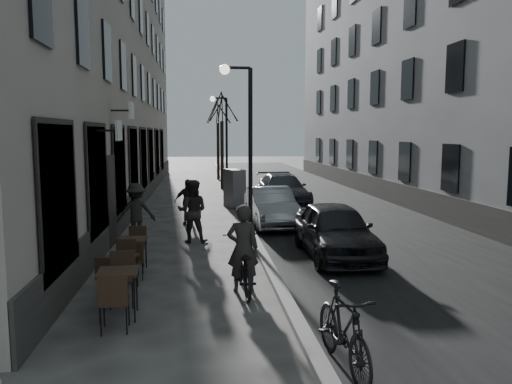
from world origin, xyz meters
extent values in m
plane|color=#3D3B38|center=(0.00, 0.00, 0.00)|extent=(120.00, 120.00, 0.00)
cube|color=black|center=(3.85, 16.00, 0.00)|extent=(7.30, 60.00, 0.00)
cube|color=slate|center=(0.20, 16.00, 0.06)|extent=(0.25, 60.00, 0.12)
cube|color=gray|center=(-6.00, 16.50, 8.00)|extent=(4.00, 35.00, 16.00)
cube|color=slate|center=(9.50, 16.50, 8.00)|extent=(4.00, 35.00, 16.00)
cylinder|color=black|center=(0.00, 6.00, 2.50)|extent=(0.12, 0.12, 5.00)
cylinder|color=black|center=(-0.35, 6.00, 5.00)|extent=(0.70, 0.08, 0.08)
sphere|color=#FFF2CC|center=(-0.70, 6.00, 4.95)|extent=(0.28, 0.28, 0.28)
cylinder|color=black|center=(0.00, 18.00, 2.50)|extent=(0.12, 0.12, 5.00)
cylinder|color=black|center=(-0.35, 18.00, 5.00)|extent=(0.70, 0.08, 0.08)
sphere|color=#FFF2CC|center=(-0.70, 18.00, 4.95)|extent=(0.28, 0.28, 0.28)
cylinder|color=black|center=(-0.10, 21.00, 1.95)|extent=(0.20, 0.20, 3.90)
cylinder|color=black|center=(-0.10, 27.00, 1.95)|extent=(0.20, 0.20, 3.90)
cube|color=black|center=(-2.86, 0.92, 0.83)|extent=(0.73, 0.73, 0.04)
cylinder|color=black|center=(-3.13, 0.61, 0.40)|extent=(0.03, 0.03, 0.80)
cylinder|color=black|center=(-2.56, 0.64, 0.40)|extent=(0.03, 0.03, 0.80)
cylinder|color=black|center=(-3.17, 1.19, 0.40)|extent=(0.03, 0.03, 0.80)
cylinder|color=black|center=(-2.59, 1.22, 0.40)|extent=(0.03, 0.03, 0.80)
cube|color=black|center=(-3.05, 2.49, 0.71)|extent=(0.73, 0.73, 0.04)
cylinder|color=black|center=(-3.36, 2.32, 0.34)|extent=(0.02, 0.02, 0.69)
cylinder|color=black|center=(-2.89, 2.18, 0.34)|extent=(0.02, 0.02, 0.69)
cylinder|color=black|center=(-3.22, 2.80, 0.34)|extent=(0.02, 0.02, 0.69)
cylinder|color=black|center=(-2.75, 2.66, 0.34)|extent=(0.02, 0.02, 0.69)
cube|color=black|center=(-3.00, 3.90, 0.77)|extent=(0.67, 0.67, 0.04)
cylinder|color=black|center=(-3.28, 3.64, 0.37)|extent=(0.02, 0.02, 0.75)
cylinder|color=black|center=(-2.74, 3.62, 0.37)|extent=(0.02, 0.02, 0.75)
cylinder|color=black|center=(-3.26, 4.18, 0.37)|extent=(0.02, 0.02, 0.75)
cylinder|color=black|center=(-2.72, 4.16, 0.37)|extent=(0.02, 0.02, 0.75)
cube|color=slate|center=(0.10, 13.82, 0.83)|extent=(0.94, 1.25, 1.66)
imported|color=black|center=(-0.55, 2.14, 0.55)|extent=(0.79, 2.12, 1.10)
imported|color=#2A2624|center=(-0.55, 2.14, 0.90)|extent=(0.67, 0.45, 1.80)
imported|color=#272422|center=(-1.64, 6.92, 0.94)|extent=(1.01, 0.84, 1.87)
imported|color=black|center=(-3.33, 7.38, 0.87)|extent=(1.20, 0.79, 1.74)
imported|color=black|center=(-1.85, 9.92, 0.81)|extent=(0.97, 0.47, 1.61)
imported|color=black|center=(2.11, 4.74, 0.71)|extent=(1.72, 4.19, 1.42)
imported|color=#94979C|center=(1.06, 9.35, 0.67)|extent=(1.59, 4.11, 1.33)
imported|color=#32363C|center=(2.30, 14.25, 0.69)|extent=(2.09, 4.82, 1.38)
imported|color=black|center=(0.50, -1.46, 0.58)|extent=(0.70, 1.98, 1.17)
camera|label=1|loc=(-1.42, -7.80, 3.25)|focal=35.00mm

